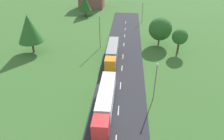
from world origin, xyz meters
TOP-DOWN VIEW (x-y plane):
  - truck_second at (-2.24, 31.15)m, footprint 2.52×14.47m
  - truck_third at (-2.63, 50.22)m, footprint 2.56×13.83m
  - lamppost_second at (6.30, 35.26)m, footprint 0.36×0.36m
  - lamppost_third at (-6.59, 57.24)m, footprint 0.36×0.36m
  - lamppost_fourth at (6.04, 82.08)m, footprint 0.36×0.36m
  - tree_oak at (-16.68, 87.92)m, footprint 5.29×5.29m
  - tree_birch at (-24.15, 53.02)m, footprint 6.43×6.43m
  - tree_pine at (10.02, 60.88)m, footprint 6.47×6.47m
  - tree_ash at (14.45, 55.72)m, footprint 4.05×4.05m

SIDE VIEW (x-z plane):
  - truck_third at x=-2.63m, z-range 0.33..3.85m
  - truck_second at x=-2.24m, z-range 0.35..3.95m
  - lamppost_second at x=6.30m, z-range 0.47..7.91m
  - lamppost_fourth at x=6.04m, z-range 0.47..8.02m
  - tree_ash at x=14.45m, z-range 1.26..7.92m
  - tree_pine at x=10.02m, z-range 0.77..8.79m
  - lamppost_third at x=-6.59m, z-range 0.49..9.66m
  - tree_oak at x=-16.68m, z-range 1.16..9.33m
  - tree_birch at x=-24.15m, z-range 1.51..11.64m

